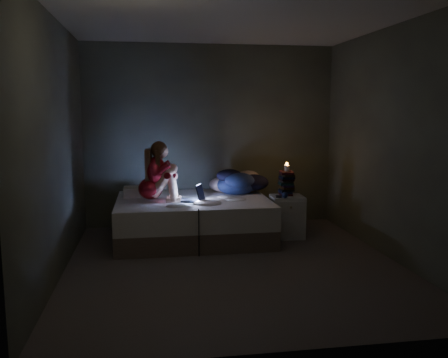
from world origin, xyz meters
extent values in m
cube|color=#4F4743|center=(0.00, 0.00, -0.01)|extent=(3.60, 3.80, 0.02)
cube|color=silver|center=(0.00, 0.00, 2.61)|extent=(3.60, 3.80, 0.02)
cube|color=#636856|center=(0.00, 1.91, 1.30)|extent=(3.60, 0.02, 2.60)
cube|color=#636856|center=(0.00, -1.91, 1.30)|extent=(3.60, 0.02, 2.60)
cube|color=#636856|center=(-1.81, 0.00, 1.30)|extent=(0.02, 3.80, 2.60)
cube|color=#636856|center=(1.81, 0.00, 1.30)|extent=(0.02, 3.80, 2.60)
cube|color=silver|center=(-1.02, 1.42, 0.60)|extent=(0.41, 0.30, 0.12)
cube|color=silver|center=(0.89, 1.00, 0.28)|extent=(0.43, 0.39, 0.56)
cylinder|color=beige|center=(0.90, 1.07, 0.91)|extent=(0.07, 0.07, 0.08)
cube|color=black|center=(0.76, 0.94, 0.56)|extent=(0.09, 0.15, 0.01)
sphere|color=navy|center=(0.82, 0.84, 0.60)|extent=(0.08, 0.08, 0.08)
camera|label=1|loc=(-0.89, -4.88, 1.67)|focal=37.78mm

